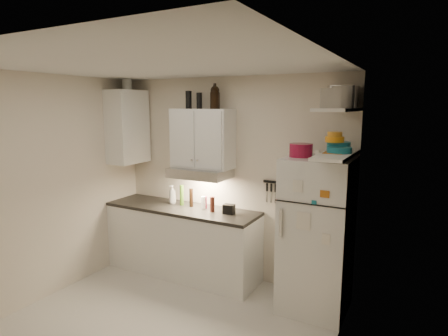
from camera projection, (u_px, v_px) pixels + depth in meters
The scene contains 36 objects.
floor at pixel (160, 331), 3.78m from camera, with size 3.20×3.00×0.02m, color silver.
ceiling at pixel (151, 64), 3.35m from camera, with size 3.20×3.00×0.02m, color silver.
back_wall at pixel (230, 179), 4.87m from camera, with size 3.20×0.02×2.60m, color beige.
left_wall at pixel (46, 188), 4.32m from camera, with size 0.02×3.00×2.60m, color beige.
right_wall at pixel (326, 232), 2.80m from camera, with size 0.02×3.00×2.60m, color beige.
base_cabinet at pixel (182, 242), 5.00m from camera, with size 2.10×0.60×0.88m, color white.
countertop at pixel (182, 209), 4.93m from camera, with size 2.10×0.62×0.04m, color black.
upper_cabinet at pixel (203, 138), 4.77m from camera, with size 0.80×0.33×0.75m, color white.
side_cabinet at pixel (128, 127), 5.17m from camera, with size 0.33×0.55×1.00m, color white.
range_hood at pixel (200, 173), 4.79m from camera, with size 0.76×0.46×0.12m, color silver.
fridge at pixel (316, 235), 4.05m from camera, with size 0.70×0.68×1.70m, color white.
shelf_hi at pixel (339, 110), 3.62m from camera, with size 0.30×0.95×0.03m, color white.
shelf_lo at pixel (337, 155), 3.69m from camera, with size 0.30×0.95×0.03m, color white.
knife_strip at pixel (280, 183), 4.51m from camera, with size 0.42×0.02×0.03m, color black.
dutch_oven at pixel (301, 150), 3.97m from camera, with size 0.24×0.24×0.14m, color maroon.
book_stack at pixel (334, 156), 3.73m from camera, with size 0.19×0.24×0.08m, color #BA6517.
spice_jar at pixel (318, 154), 3.86m from camera, with size 0.05×0.05×0.09m, color silver.
stock_pot at pixel (342, 97), 3.91m from camera, with size 0.32×0.32×0.23m, color silver.
tin_a at pixel (342, 97), 3.47m from camera, with size 0.20×0.18×0.20m, color #AAAAAD.
tin_b at pixel (330, 98), 3.38m from camera, with size 0.18×0.18×0.18m, color #AAAAAD.
bowl_teal at pixel (339, 146), 3.87m from camera, with size 0.24×0.24×0.10m, color #187184.
bowl_orange at pixel (335, 139), 3.82m from camera, with size 0.19×0.19×0.06m, color orange.
bowl_yellow at pixel (335, 134), 3.81m from camera, with size 0.15×0.15×0.05m, color orange.
plates at pixel (339, 150), 3.70m from camera, with size 0.24×0.24×0.06m, color #187184.
growler_a at pixel (215, 97), 4.62m from camera, with size 0.12×0.12×0.29m, color black, non-canonical shape.
growler_b at pixel (215, 98), 4.59m from camera, with size 0.11×0.11×0.27m, color black, non-canonical shape.
thermos_a at pixel (199, 101), 4.72m from camera, with size 0.07×0.07×0.20m, color black.
thermos_b at pixel (189, 100), 4.78m from camera, with size 0.08×0.08×0.23m, color black.
side_jar at pixel (127, 84), 5.12m from camera, with size 0.13×0.13×0.18m, color silver.
soap_bottle at pixel (172, 193), 5.08m from camera, with size 0.11×0.11×0.28m, color white.
pepper_mill at pixel (212, 204), 4.69m from camera, with size 0.06×0.06×0.20m, color #5C261B.
oil_bottle at pixel (182, 195), 5.00m from camera, with size 0.05×0.05×0.27m, color #416C1B.
vinegar_bottle at pixel (191, 198), 4.93m from camera, with size 0.05×0.05×0.25m, color black.
clear_bottle at pixel (203, 203), 4.82m from camera, with size 0.06×0.06×0.17m, color silver.
red_jar at pixel (204, 202), 4.86m from camera, with size 0.08×0.08×0.15m, color maroon.
caddy at pixel (229, 209), 4.61m from camera, with size 0.14×0.10×0.12m, color black.
Camera 1 is at (2.22, -2.72, 2.24)m, focal length 30.00 mm.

